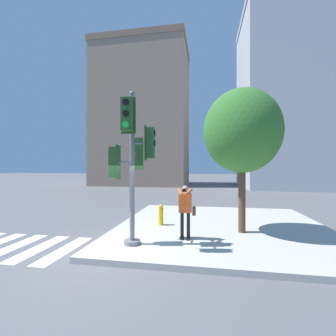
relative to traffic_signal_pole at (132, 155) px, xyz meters
name	(u,v)px	position (x,y,z in m)	size (l,w,h in m)	color
ground_plane	(97,257)	(-0.76, -0.71, -2.81)	(160.00, 160.00, 0.00)	#5B5B5E
sidewalk_corner	(221,226)	(2.74, 2.79, -2.73)	(8.00, 8.00, 0.17)	#BCB7AD
traffic_signal_pole	(132,155)	(0.00, 0.00, 0.00)	(1.41, 1.40, 4.55)	slate
person_photographer	(186,207)	(1.52, 0.74, -1.63)	(0.58, 0.54, 1.70)	black
street_tree	(242,131)	(3.40, 1.82, 0.90)	(2.68, 2.68, 5.03)	brown
fire_hydrant	(161,215)	(0.39, 2.33, -2.25)	(0.20, 0.26, 0.81)	yellow
building_left	(143,116)	(-6.85, 24.55, 7.02)	(12.79, 8.60, 19.63)	gray
building_right	(285,99)	(11.57, 22.90, 7.89)	(10.22, 10.55, 21.37)	#BCBCC1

